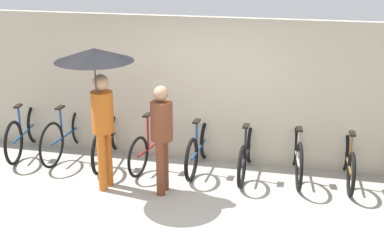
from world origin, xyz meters
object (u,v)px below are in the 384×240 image
at_px(parked_bicycle_0, 25,131).
at_px(parked_bicycle_3, 154,143).
at_px(pedestrian_center, 162,132).
at_px(parked_bicycle_4, 199,148).
at_px(parked_bicycle_6, 297,153).
at_px(parked_bicycle_5, 247,153).
at_px(parked_bicycle_7, 348,160).
at_px(pedestrian_leading, 97,78).
at_px(parked_bicycle_1, 68,133).
at_px(parked_bicycle_2, 108,140).

distance_m(parked_bicycle_0, parked_bicycle_3, 2.33).
relative_size(parked_bicycle_0, pedestrian_center, 1.08).
relative_size(parked_bicycle_4, parked_bicycle_6, 0.96).
bearing_deg(parked_bicycle_5, parked_bicycle_7, -87.38).
relative_size(parked_bicycle_4, parked_bicycle_7, 1.01).
bearing_deg(parked_bicycle_3, pedestrian_center, -147.43).
distance_m(parked_bicycle_3, pedestrian_center, 1.24).
bearing_deg(pedestrian_center, pedestrian_leading, 9.62).
bearing_deg(parked_bicycle_6, parked_bicycle_3, 83.73).
bearing_deg(parked_bicycle_1, parked_bicycle_4, -89.06).
xyz_separation_m(parked_bicycle_3, parked_bicycle_5, (1.55, -0.06, -0.01)).
xyz_separation_m(parked_bicycle_5, parked_bicycle_6, (0.77, 0.08, 0.04)).
bearing_deg(parked_bicycle_2, parked_bicycle_0, 83.51).
bearing_deg(pedestrian_center, parked_bicycle_7, -158.73).
distance_m(parked_bicycle_0, parked_bicycle_1, 0.78).
relative_size(parked_bicycle_0, parked_bicycle_3, 1.01).
bearing_deg(parked_bicycle_6, parked_bicycle_0, 83.80).
bearing_deg(pedestrian_leading, parked_bicycle_5, -145.31).
bearing_deg(parked_bicycle_5, parked_bicycle_0, 89.94).
xyz_separation_m(parked_bicycle_5, pedestrian_center, (-1.11, -0.94, 0.60)).
distance_m(parked_bicycle_4, pedestrian_leading, 2.14).
height_order(parked_bicycle_5, pedestrian_leading, pedestrian_leading).
height_order(parked_bicycle_6, pedestrian_center, pedestrian_center).
xyz_separation_m(parked_bicycle_2, parked_bicycle_6, (3.10, 0.07, 0.02)).
height_order(parked_bicycle_1, parked_bicycle_7, parked_bicycle_7).
bearing_deg(parked_bicycle_1, parked_bicycle_7, -88.10).
bearing_deg(parked_bicycle_1, parked_bicycle_2, -94.36).
relative_size(parked_bicycle_2, parked_bicycle_3, 1.02).
relative_size(parked_bicycle_1, parked_bicycle_7, 1.14).
distance_m(parked_bicycle_0, parked_bicycle_2, 1.55).
bearing_deg(parked_bicycle_4, pedestrian_leading, 134.40).
xyz_separation_m(parked_bicycle_3, parked_bicycle_6, (2.32, 0.02, 0.03)).
relative_size(parked_bicycle_0, parked_bicycle_4, 1.08).
distance_m(parked_bicycle_3, pedestrian_leading, 1.83).
bearing_deg(parked_bicycle_7, parked_bicycle_5, 89.42).
height_order(parked_bicycle_0, pedestrian_center, pedestrian_center).
bearing_deg(parked_bicycle_3, parked_bicycle_0, 99.57).
bearing_deg(parked_bicycle_1, pedestrian_center, -115.10).
xyz_separation_m(parked_bicycle_2, parked_bicycle_5, (2.33, -0.01, -0.02)).
bearing_deg(parked_bicycle_1, parked_bicycle_0, 97.18).
relative_size(parked_bicycle_5, parked_bicycle_7, 1.02).
relative_size(parked_bicycle_2, pedestrian_leading, 0.82).
distance_m(parked_bicycle_2, pedestrian_center, 1.65).
distance_m(parked_bicycle_1, pedestrian_center, 2.31).
bearing_deg(parked_bicycle_4, parked_bicycle_2, 93.16).
bearing_deg(parked_bicycle_6, parked_bicycle_2, 84.60).
relative_size(parked_bicycle_0, parked_bicycle_7, 1.08).
bearing_deg(parked_bicycle_5, parked_bicycle_1, 88.61).
distance_m(parked_bicycle_1, parked_bicycle_3, 1.55).
relative_size(parked_bicycle_0, parked_bicycle_6, 1.03).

